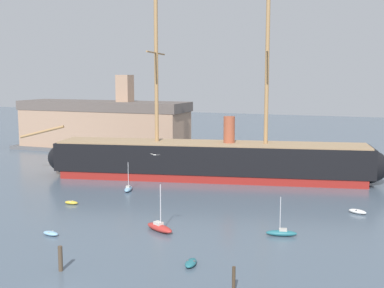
{
  "coord_description": "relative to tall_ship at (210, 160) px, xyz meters",
  "views": [
    {
      "loc": [
        24.16,
        -31.65,
        18.05
      ],
      "look_at": [
        -2.19,
        36.39,
        8.08
      ],
      "focal_mm": 47.17,
      "sensor_mm": 36.0,
      "label": 1
    }
  ],
  "objects": [
    {
      "name": "tall_ship",
      "position": [
        0.0,
        0.0,
        0.0
      ],
      "size": [
        64.69,
        19.48,
        31.44
      ],
      "color": "maroon",
      "rests_on": "ground"
    },
    {
      "name": "dinghy_foreground_left",
      "position": [
        -6.6,
        -36.24,
        -3.13
      ],
      "size": [
        2.17,
        1.16,
        0.49
      ],
      "color": "#7FB2D6",
      "rests_on": "ground"
    },
    {
      "name": "dinghy_foreground_right",
      "position": [
        11.59,
        -39.03,
        -3.1
      ],
      "size": [
        1.31,
        2.43,
        0.55
      ],
      "color": "#236670",
      "rests_on": "ground"
    },
    {
      "name": "sailboat_near_centre",
      "position": [
        4.27,
        -30.34,
        -2.9
      ],
      "size": [
        4.42,
        3.14,
        5.62
      ],
      "color": "#B22D28",
      "rests_on": "ground"
    },
    {
      "name": "dinghy_mid_left",
      "position": [
        -12.56,
        -23.54,
        -3.13
      ],
      "size": [
        2.05,
        0.98,
        0.47
      ],
      "color": "gold",
      "rests_on": "ground"
    },
    {
      "name": "sailboat_mid_right",
      "position": [
        17.9,
        -26.95,
        -2.99
      ],
      "size": [
        3.62,
        1.83,
        4.52
      ],
      "color": "#236670",
      "rests_on": "ground"
    },
    {
      "name": "sailboat_alongside_bow",
      "position": [
        -9.0,
        -13.33,
        -2.99
      ],
      "size": [
        2.07,
        3.62,
        4.52
      ],
      "color": "#7FB2D6",
      "rests_on": "ground"
    },
    {
      "name": "dinghy_alongside_stern",
      "position": [
        25.39,
        -14.06,
        -3.09
      ],
      "size": [
        2.62,
        1.91,
        0.57
      ],
      "color": "silver",
      "rests_on": "ground"
    },
    {
      "name": "dinghy_far_left",
      "position": [
        -22.04,
        7.1,
        -3.09
      ],
      "size": [
        1.65,
        2.58,
        0.56
      ],
      "color": "gold",
      "rests_on": "ground"
    },
    {
      "name": "dinghy_distant_centre",
      "position": [
        8.06,
        13.8,
        -3.03
      ],
      "size": [
        3.12,
        2.23,
        0.68
      ],
      "color": "#1E284C",
      "rests_on": "ground"
    },
    {
      "name": "mooring_piling_nearest",
      "position": [
        17.14,
        -43.46,
        -2.22
      ],
      "size": [
        0.29,
        0.29,
        2.31
      ],
      "primitive_type": "cylinder",
      "color": "#423323",
      "rests_on": "ground"
    },
    {
      "name": "mooring_piling_left_pair",
      "position": [
        0.77,
        -44.61,
        -2.18
      ],
      "size": [
        0.41,
        0.41,
        2.39
      ],
      "primitive_type": "cylinder",
      "color": "#4C3D2D",
      "rests_on": "ground"
    },
    {
      "name": "dockside_warehouse_left",
      "position": [
        -35.14,
        22.86,
        2.6
      ],
      "size": [
        45.34,
        13.26,
        18.14
      ],
      "color": "#565659",
      "rests_on": "ground"
    },
    {
      "name": "seagull_in_flight",
      "position": [
        5.91,
        -34.83,
        6.42
      ],
      "size": [
        1.19,
        0.45,
        0.13
      ],
      "color": "silver"
    }
  ]
}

